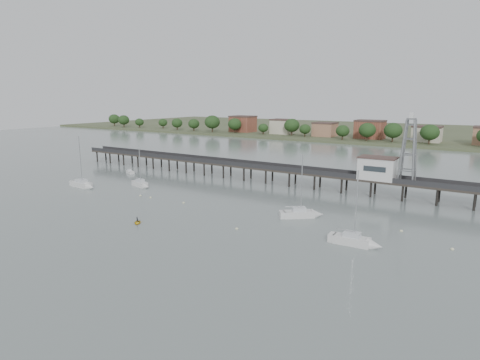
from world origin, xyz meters
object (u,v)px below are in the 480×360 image
at_px(yellow_dinghy, 137,223).
at_px(sailboat_d, 359,242).
at_px(white_tender, 130,172).
at_px(sailboat_a, 84,185).
at_px(sailboat_b, 142,185).
at_px(sailboat_c, 305,214).
at_px(pier, 281,170).
at_px(lattice_tower, 409,151).

bearing_deg(yellow_dinghy, sailboat_d, -22.95).
bearing_deg(white_tender, sailboat_a, -51.64).
distance_m(sailboat_b, sailboat_c, 46.17).
bearing_deg(sailboat_c, pier, 87.16).
bearing_deg(white_tender, pier, 38.63).
bearing_deg(white_tender, sailboat_c, 12.41).
relative_size(pier, sailboat_c, 11.59).
bearing_deg(sailboat_b, sailboat_d, 0.99).
xyz_separation_m(pier, sailboat_c, (17.97, -24.84, -3.15)).
bearing_deg(sailboat_d, lattice_tower, 87.54).
distance_m(sailboat_b, sailboat_d, 60.54).
bearing_deg(sailboat_d, sailboat_a, 175.46).
distance_m(pier, lattice_tower, 32.34).
distance_m(lattice_tower, sailboat_a, 79.00).
bearing_deg(lattice_tower, sailboat_d, -90.32).
xyz_separation_m(sailboat_a, yellow_dinghy, (33.89, -13.69, -0.64)).
bearing_deg(sailboat_d, sailboat_c, 142.13).
height_order(sailboat_b, sailboat_c, sailboat_c).
relative_size(sailboat_a, sailboat_d, 1.11).
relative_size(lattice_tower, sailboat_d, 1.24).
height_order(sailboat_a, white_tender, sailboat_a).
bearing_deg(yellow_dinghy, lattice_tower, 11.22).
relative_size(sailboat_a, yellow_dinghy, 5.98).
bearing_deg(pier, yellow_dinghy, -97.98).
relative_size(sailboat_c, white_tender, 3.43).
xyz_separation_m(sailboat_a, sailboat_d, (71.52, -3.00, 0.01)).
bearing_deg(lattice_tower, sailboat_b, -158.85).
relative_size(pier, sailboat_d, 11.97).
relative_size(pier, lattice_tower, 9.68).
height_order(lattice_tower, white_tender, lattice_tower).
distance_m(lattice_tower, sailboat_d, 35.99).
bearing_deg(sailboat_b, sailboat_c, 9.61).
relative_size(sailboat_b, yellow_dinghy, 4.53).
bearing_deg(sailboat_d, yellow_dinghy, -166.27).
height_order(sailboat_b, sailboat_d, sailboat_d).
height_order(pier, yellow_dinghy, pier).
bearing_deg(pier, sailboat_c, -54.12).
bearing_deg(lattice_tower, white_tender, -171.41).
distance_m(sailboat_a, sailboat_c, 58.56).
height_order(sailboat_a, sailboat_b, sailboat_a).
relative_size(pier, sailboat_a, 10.79).
relative_size(lattice_tower, yellow_dinghy, 6.67).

